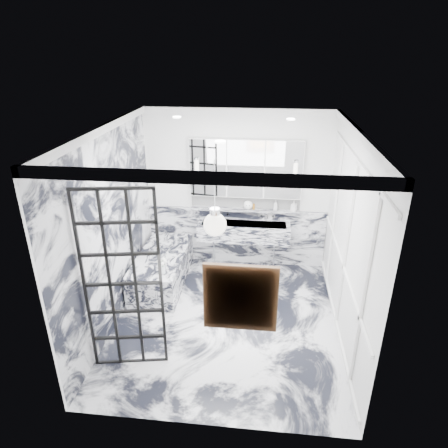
# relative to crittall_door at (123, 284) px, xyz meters

# --- Properties ---
(floor) EXTENTS (3.60, 3.60, 0.00)m
(floor) POSITION_rel_crittall_door_xyz_m (1.11, 0.97, -1.17)
(floor) COLOR silver
(floor) RESTS_ON ground
(ceiling) EXTENTS (3.60, 3.60, 0.00)m
(ceiling) POSITION_rel_crittall_door_xyz_m (1.11, 0.97, 1.63)
(ceiling) COLOR white
(ceiling) RESTS_ON wall_back
(wall_back) EXTENTS (3.60, 0.00, 3.60)m
(wall_back) POSITION_rel_crittall_door_xyz_m (1.11, 2.77, 0.23)
(wall_back) COLOR white
(wall_back) RESTS_ON floor
(wall_front) EXTENTS (3.60, 0.00, 3.60)m
(wall_front) POSITION_rel_crittall_door_xyz_m (1.11, -0.83, 0.23)
(wall_front) COLOR white
(wall_front) RESTS_ON floor
(wall_left) EXTENTS (0.00, 3.60, 3.60)m
(wall_left) POSITION_rel_crittall_door_xyz_m (-0.49, 0.97, 0.23)
(wall_left) COLOR white
(wall_left) RESTS_ON floor
(wall_right) EXTENTS (0.00, 3.60, 3.60)m
(wall_right) POSITION_rel_crittall_door_xyz_m (2.71, 0.97, 0.23)
(wall_right) COLOR white
(wall_right) RESTS_ON floor
(marble_clad_back) EXTENTS (3.18, 0.05, 1.05)m
(marble_clad_back) POSITION_rel_crittall_door_xyz_m (1.11, 2.75, -0.65)
(marble_clad_back) COLOR silver
(marble_clad_back) RESTS_ON floor
(marble_clad_left) EXTENTS (0.02, 3.56, 2.68)m
(marble_clad_left) POSITION_rel_crittall_door_xyz_m (-0.48, 0.97, 0.17)
(marble_clad_left) COLOR silver
(marble_clad_left) RESTS_ON floor
(panel_molding) EXTENTS (0.03, 3.40, 2.30)m
(panel_molding) POSITION_rel_crittall_door_xyz_m (2.69, 0.97, 0.13)
(panel_molding) COLOR white
(panel_molding) RESTS_ON floor
(soap_bottle_a) EXTENTS (0.09, 0.09, 0.19)m
(soap_bottle_a) POSITION_rel_crittall_door_xyz_m (1.79, 2.68, 0.01)
(soap_bottle_a) COLOR #8C5919
(soap_bottle_a) RESTS_ON ledge
(soap_bottle_b) EXTENTS (0.11, 0.11, 0.19)m
(soap_bottle_b) POSITION_rel_crittall_door_xyz_m (2.10, 2.68, 0.01)
(soap_bottle_b) COLOR #4C4C51
(soap_bottle_b) RESTS_ON ledge
(soap_bottle_c) EXTENTS (0.14, 0.14, 0.14)m
(soap_bottle_c) POSITION_rel_crittall_door_xyz_m (2.11, 2.68, -0.01)
(soap_bottle_c) COLOR silver
(soap_bottle_c) RESTS_ON ledge
(face_pot) EXTENTS (0.16, 0.16, 0.16)m
(face_pot) POSITION_rel_crittall_door_xyz_m (1.31, 2.68, -0.01)
(face_pot) COLOR white
(face_pot) RESTS_ON ledge
(amber_bottle) EXTENTS (0.04, 0.04, 0.10)m
(amber_bottle) POSITION_rel_crittall_door_xyz_m (1.41, 2.68, -0.03)
(amber_bottle) COLOR #8C5919
(amber_bottle) RESTS_ON ledge
(flower_vase) EXTENTS (0.08, 0.08, 0.12)m
(flower_vase) POSITION_rel_crittall_door_xyz_m (0.11, 1.29, -0.56)
(flower_vase) COLOR silver
(flower_vase) RESTS_ON bathtub
(crittall_door) EXTENTS (0.87, 0.19, 2.35)m
(crittall_door) POSITION_rel_crittall_door_xyz_m (0.00, 0.00, 0.00)
(crittall_door) COLOR black
(crittall_door) RESTS_ON floor
(artwork) EXTENTS (0.58, 0.06, 0.58)m
(artwork) POSITION_rel_crittall_door_xyz_m (1.42, -0.79, 0.45)
(artwork) COLOR #C17713
(artwork) RESTS_ON wall_front
(pendant_light) EXTENTS (0.23, 0.23, 0.23)m
(pendant_light) POSITION_rel_crittall_door_xyz_m (1.12, -0.24, 0.92)
(pendant_light) COLOR white
(pendant_light) RESTS_ON ceiling
(trough_sink) EXTENTS (1.60, 0.45, 0.30)m
(trough_sink) POSITION_rel_crittall_door_xyz_m (1.26, 2.53, -0.44)
(trough_sink) COLOR silver
(trough_sink) RESTS_ON wall_back
(ledge) EXTENTS (1.90, 0.14, 0.04)m
(ledge) POSITION_rel_crittall_door_xyz_m (1.26, 2.69, -0.10)
(ledge) COLOR silver
(ledge) RESTS_ON wall_back
(subway_tile) EXTENTS (1.90, 0.03, 0.23)m
(subway_tile) POSITION_rel_crittall_door_xyz_m (1.26, 2.76, 0.03)
(subway_tile) COLOR white
(subway_tile) RESTS_ON wall_back
(mirror_cabinet) EXTENTS (1.90, 0.16, 1.00)m
(mirror_cabinet) POSITION_rel_crittall_door_xyz_m (1.26, 2.70, 0.65)
(mirror_cabinet) COLOR white
(mirror_cabinet) RESTS_ON wall_back
(sconce_left) EXTENTS (0.07, 0.07, 0.40)m
(sconce_left) POSITION_rel_crittall_door_xyz_m (0.44, 2.60, 0.61)
(sconce_left) COLOR white
(sconce_left) RESTS_ON mirror_cabinet
(sconce_right) EXTENTS (0.07, 0.07, 0.40)m
(sconce_right) POSITION_rel_crittall_door_xyz_m (2.08, 2.60, 0.61)
(sconce_right) COLOR white
(sconce_right) RESTS_ON mirror_cabinet
(bathtub) EXTENTS (0.75, 1.65, 0.55)m
(bathtub) POSITION_rel_crittall_door_xyz_m (-0.07, 1.87, -0.90)
(bathtub) COLOR silver
(bathtub) RESTS_ON floor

